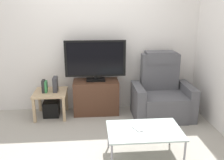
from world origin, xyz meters
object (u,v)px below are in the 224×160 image
subwoofer_box (52,109)px  book_leftmost (44,86)px  coffee_table (144,131)px  recliner_armchair (162,95)px  cell_phone (138,129)px  tv_stand (96,97)px  book_middle (46,87)px  game_console (55,84)px  television (95,60)px  side_table (51,95)px

subwoofer_box → book_leftmost: book_leftmost is taller
subwoofer_box → coffee_table: bearing=-46.0°
recliner_armchair → cell_phone: 1.37m
tv_stand → book_leftmost: size_ratio=3.71×
subwoofer_box → cell_phone: size_ratio=1.74×
cell_phone → subwoofer_box: bearing=108.8°
book_leftmost → book_middle: 0.04m
game_console → cell_phone: size_ratio=1.64×
tv_stand → book_middle: bearing=-173.2°
television → side_table: 0.97m
subwoofer_box → book_middle: size_ratio=1.39×
subwoofer_box → tv_stand: bearing=5.9°
game_console → recliner_armchair: bearing=-4.8°
game_console → cell_phone: (1.15, -1.37, -0.17)m
book_leftmost → game_console: game_console is taller
subwoofer_box → recliner_armchair: bearing=-4.3°
book_middle → recliner_armchair: bearing=-3.5°
subwoofer_box → cell_phone: (1.24, -1.36, 0.26)m
side_table → coffee_table: 1.90m
side_table → book_middle: (-0.06, -0.02, 0.16)m
recliner_armchair → game_console: 1.80m
subwoofer_box → game_console: game_console is taller
cell_phone → recliner_armchair: bearing=38.7°
game_console → cell_phone: game_console is taller
book_middle → game_console: (0.15, 0.03, 0.03)m
side_table → subwoofer_box: 0.24m
television → book_middle: bearing=-171.9°
subwoofer_box → game_console: bearing=6.3°
book_middle → cell_phone: 1.87m
subwoofer_box → book_leftmost: (-0.10, -0.02, 0.41)m
coffee_table → cell_phone: (-0.08, 0.01, 0.03)m
recliner_armchair → subwoofer_box: recliner_armchair is taller
television → game_console: (-0.68, -0.09, -0.39)m
television → recliner_armchair: television is taller
side_table → book_middle: book_middle is taller
tv_stand → side_table: tv_stand is taller
tv_stand → subwoofer_box: bearing=-174.1°
television → side_table: (-0.77, -0.10, -0.58)m
coffee_table → television: bearing=110.7°
side_table → game_console: (0.09, 0.01, 0.19)m
tv_stand → coffee_table: (0.55, -1.45, 0.07)m
recliner_armchair → book_leftmost: bearing=168.6°
book_middle → game_console: 0.16m
tv_stand → side_table: 0.78m
tv_stand → cell_phone: 1.51m
tv_stand → game_console: 0.73m
book_leftmost → coffee_table: size_ratio=0.23×
coffee_table → subwoofer_box: bearing=134.0°
cell_phone → book_leftmost: bearing=111.5°
book_middle → coffee_table: (1.38, -1.35, -0.17)m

